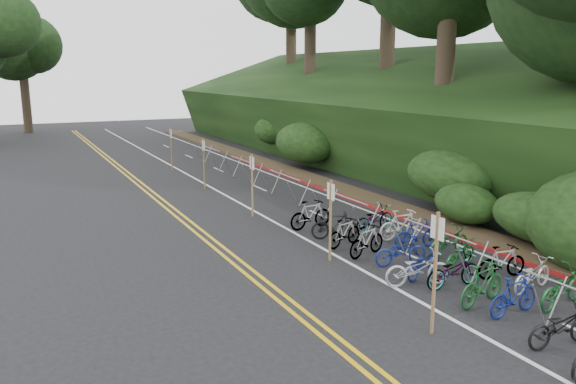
# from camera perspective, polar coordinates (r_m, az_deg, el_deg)

# --- Properties ---
(ground) EXTENTS (120.00, 120.00, 0.00)m
(ground) POSITION_cam_1_polar(r_m,az_deg,el_deg) (13.19, 13.42, -13.50)
(ground) COLOR black
(ground) RESTS_ON ground
(road_markings) EXTENTS (7.47, 80.00, 0.01)m
(road_markings) POSITION_cam_1_polar(r_m,az_deg,el_deg) (21.63, -2.60, -2.99)
(road_markings) COLOR gold
(road_markings) RESTS_ON ground
(red_curb) EXTENTS (0.25, 28.00, 0.10)m
(red_curb) POSITION_cam_1_polar(r_m,az_deg,el_deg) (25.60, 6.05, -0.57)
(red_curb) COLOR maroon
(red_curb) RESTS_ON ground
(embankment) EXTENTS (14.30, 48.14, 9.11)m
(embankment) POSITION_cam_1_polar(r_m,az_deg,el_deg) (35.04, 10.00, 6.88)
(embankment) COLOR black
(embankment) RESTS_ON ground
(bike_racks_rest) EXTENTS (1.14, 23.00, 1.17)m
(bike_racks_rest) POSITION_cam_1_polar(r_m,az_deg,el_deg) (24.98, -0.37, 1.07)
(bike_racks_rest) COLOR gray
(bike_racks_rest) RESTS_ON ground
(signpost_near) EXTENTS (0.08, 0.40, 2.75)m
(signpost_near) POSITION_cam_1_polar(r_m,az_deg,el_deg) (12.52, 14.74, -7.24)
(signpost_near) COLOR brown
(signpost_near) RESTS_ON ground
(signposts_rest) EXTENTS (0.08, 18.40, 2.50)m
(signposts_rest) POSITION_cam_1_polar(r_m,az_deg,el_deg) (24.85, -6.37, 2.28)
(signposts_rest) COLOR brown
(signposts_rest) RESTS_ON ground
(bike_front) EXTENTS (1.07, 1.94, 0.96)m
(bike_front) POSITION_cam_1_polar(r_m,az_deg,el_deg) (15.52, 13.03, -7.58)
(bike_front) COLOR #9E9EA3
(bike_front) RESTS_ON ground
(bike_valet) EXTENTS (3.32, 13.17, 1.06)m
(bike_valet) POSITION_cam_1_polar(r_m,az_deg,el_deg) (16.44, 16.32, -6.65)
(bike_valet) COLOR black
(bike_valet) RESTS_ON ground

